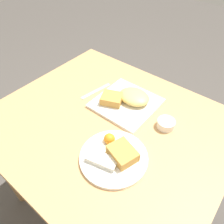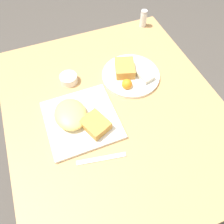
% 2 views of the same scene
% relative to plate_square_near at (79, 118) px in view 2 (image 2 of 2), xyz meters
% --- Properties ---
extents(ground_plane, '(8.00, 8.00, 0.00)m').
position_rel_plate_square_near_xyz_m(ground_plane, '(-0.01, 0.15, -0.73)').
color(ground_plane, '#4C4742').
extents(dining_table, '(0.99, 0.84, 0.71)m').
position_rel_plate_square_near_xyz_m(dining_table, '(-0.01, 0.15, -0.10)').
color(dining_table, tan).
rests_on(dining_table, ground_plane).
extents(plate_square_near, '(0.26, 0.26, 0.06)m').
position_rel_plate_square_near_xyz_m(plate_square_near, '(0.00, 0.00, 0.00)').
color(plate_square_near, white).
rests_on(plate_square_near, dining_table).
extents(plate_oval_far, '(0.25, 0.25, 0.05)m').
position_rel_plate_square_near_xyz_m(plate_oval_far, '(-0.14, 0.27, -0.01)').
color(plate_oval_far, white).
rests_on(plate_oval_far, dining_table).
extents(sauce_ramekin, '(0.07, 0.07, 0.03)m').
position_rel_plate_square_near_xyz_m(sauce_ramekin, '(-0.21, 0.02, -0.00)').
color(sauce_ramekin, white).
rests_on(sauce_ramekin, dining_table).
extents(salt_shaker, '(0.03, 0.03, 0.09)m').
position_rel_plate_square_near_xyz_m(salt_shaker, '(-0.45, 0.48, 0.02)').
color(salt_shaker, white).
rests_on(salt_shaker, dining_table).
extents(butter_knife, '(0.05, 0.17, 0.00)m').
position_rel_plate_square_near_xyz_m(butter_knife, '(0.17, 0.03, -0.02)').
color(butter_knife, silver).
rests_on(butter_knife, dining_table).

